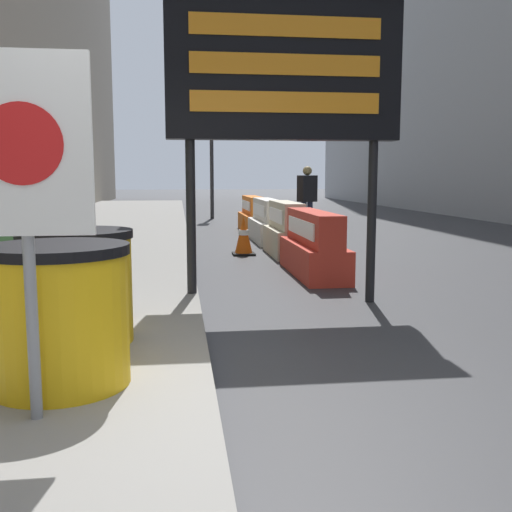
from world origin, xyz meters
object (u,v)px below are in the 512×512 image
at_px(barrel_drum_middle, 77,286).
at_px(traffic_cone_near, 244,236).
at_px(jersey_barrier_cream, 286,232).
at_px(jersey_barrier_orange_near, 253,216).
at_px(traffic_cone_mid, 299,218).
at_px(traffic_light_near_curb, 212,134).
at_px(pedestrian_worker, 307,194).
at_px(warning_sign, 24,169).
at_px(message_board, 284,65).
at_px(traffic_cone_far, 270,229).
at_px(jersey_barrier_red_striped, 313,247).
at_px(barrel_drum_foreground, 59,315).
at_px(jersey_barrier_white, 267,223).

relative_size(barrel_drum_middle, traffic_cone_near, 1.21).
xyz_separation_m(jersey_barrier_cream, jersey_barrier_orange_near, (-0.00, 4.62, -0.03)).
relative_size(traffic_cone_near, traffic_cone_mid, 1.21).
height_order(jersey_barrier_orange_near, traffic_cone_mid, jersey_barrier_orange_near).
height_order(traffic_light_near_curb, pedestrian_worker, traffic_light_near_curb).
height_order(warning_sign, message_board, message_board).
relative_size(barrel_drum_middle, jersey_barrier_orange_near, 0.41).
relative_size(warning_sign, traffic_light_near_curb, 0.49).
bearing_deg(traffic_cone_far, jersey_barrier_red_striped, -89.96).
distance_m(barrel_drum_foreground, warning_sign, 1.00).
bearing_deg(jersey_barrier_white, warning_sign, -105.39).
distance_m(jersey_barrier_red_striped, jersey_barrier_white, 4.37).
distance_m(traffic_cone_near, traffic_cone_far, 1.96).
height_order(barrel_drum_middle, jersey_barrier_red_striped, barrel_drum_middle).
bearing_deg(jersey_barrier_orange_near, pedestrian_worker, -41.56).
distance_m(barrel_drum_foreground, jersey_barrier_white, 9.35).
height_order(jersey_barrier_cream, pedestrian_worker, pedestrian_worker).
height_order(barrel_drum_middle, traffic_cone_near, barrel_drum_middle).
distance_m(jersey_barrier_white, jersey_barrier_orange_near, 2.41).
height_order(jersey_barrier_red_striped, jersey_barrier_white, jersey_barrier_white).
relative_size(message_board, jersey_barrier_white, 1.58).
distance_m(warning_sign, pedestrian_worker, 11.54).
bearing_deg(message_board, jersey_barrier_cream, 79.32).
bearing_deg(traffic_cone_near, pedestrian_worker, 61.69).
relative_size(jersey_barrier_white, traffic_light_near_curb, 0.57).
xyz_separation_m(barrel_drum_foreground, jersey_barrier_red_striped, (2.59, 4.61, -0.18)).
xyz_separation_m(warning_sign, jersey_barrier_white, (2.62, 9.50, -1.02)).
relative_size(jersey_barrier_white, traffic_cone_mid, 3.70).
xyz_separation_m(barrel_drum_middle, message_board, (1.87, 1.78, 1.95)).
relative_size(jersey_barrier_cream, jersey_barrier_orange_near, 0.83).
xyz_separation_m(jersey_barrier_orange_near, traffic_cone_mid, (1.27, 0.50, -0.11)).
relative_size(jersey_barrier_orange_near, pedestrian_worker, 1.27).
height_order(message_board, traffic_cone_far, message_board).
xyz_separation_m(barrel_drum_middle, jersey_barrier_white, (2.63, 8.04, -0.17)).
bearing_deg(message_board, traffic_cone_far, 82.69).
xyz_separation_m(jersey_barrier_cream, traffic_cone_far, (-0.00, 1.88, -0.11)).
bearing_deg(jersey_barrier_cream, pedestrian_worker, 72.17).
bearing_deg(warning_sign, jersey_barrier_red_striped, 62.99).
height_order(barrel_drum_middle, traffic_cone_far, barrel_drum_middle).
bearing_deg(warning_sign, jersey_barrier_white, 74.61).
bearing_deg(jersey_barrier_orange_near, jersey_barrier_red_striped, -90.00).
bearing_deg(barrel_drum_foreground, traffic_cone_far, 73.39).
distance_m(jersey_barrier_red_striped, jersey_barrier_orange_near, 6.78).
height_order(message_board, traffic_cone_mid, message_board).
relative_size(jersey_barrier_red_striped, traffic_cone_near, 3.07).
bearing_deg(traffic_cone_mid, message_board, -102.52).
bearing_deg(jersey_barrier_cream, jersey_barrier_white, 90.00).
bearing_deg(jersey_barrier_white, jersey_barrier_cream, -90.00).
bearing_deg(message_board, traffic_cone_mid, 77.48).
relative_size(warning_sign, traffic_cone_far, 2.95).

